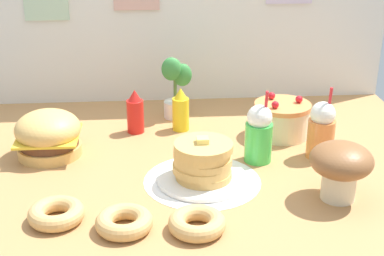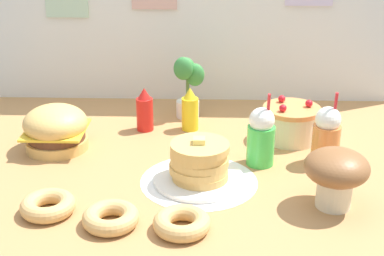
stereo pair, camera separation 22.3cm
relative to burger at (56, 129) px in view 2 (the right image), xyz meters
name	(u,v)px [view 2 (the right image)]	position (x,y,z in m)	size (l,w,h in m)	color
ground_plane	(182,174)	(0.56, -0.21, -0.11)	(2.28, 1.78, 0.02)	#B27F4C
back_wall	(190,2)	(0.56, 0.68, 0.43)	(2.28, 0.04, 1.05)	silver
doily_mat	(199,181)	(0.63, -0.29, -0.09)	(0.46, 0.46, 0.00)	white
burger	(56,129)	(0.00, 0.00, 0.00)	(0.28, 0.28, 0.20)	#DBA859
pancake_stack	(199,164)	(0.63, -0.29, -0.02)	(0.36, 0.36, 0.18)	white
layer_cake	(291,123)	(1.04, 0.13, -0.01)	(0.26, 0.26, 0.19)	beige
ketchup_bottle	(145,111)	(0.37, 0.23, 0.00)	(0.08, 0.08, 0.21)	red
mustard_bottle	(190,110)	(0.58, 0.24, 0.00)	(0.08, 0.08, 0.21)	yellow
cream_soda_cup	(261,137)	(0.88, -0.12, 0.03)	(0.12, 0.12, 0.31)	green
orange_float_cup	(326,136)	(1.16, -0.11, 0.03)	(0.12, 0.12, 0.31)	orange
donut_pink_glaze	(48,205)	(0.11, -0.54, -0.06)	(0.19, 0.19, 0.06)	tan
donut_chocolate	(111,217)	(0.34, -0.61, -0.06)	(0.19, 0.19, 0.06)	tan
donut_vanilla	(182,222)	(0.58, -0.64, -0.06)	(0.19, 0.19, 0.06)	tan
potted_plant	(188,84)	(0.56, 0.40, 0.08)	(0.15, 0.13, 0.32)	white
mushroom_stool	(336,173)	(1.12, -0.46, 0.04)	(0.23, 0.23, 0.22)	beige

